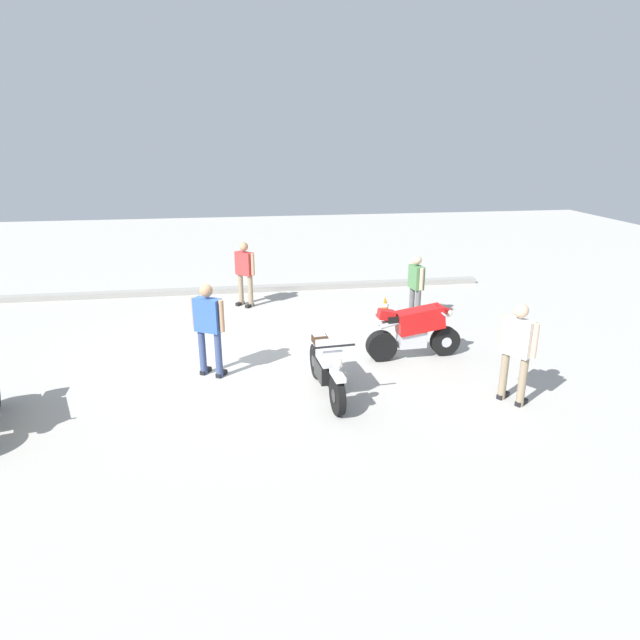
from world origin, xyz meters
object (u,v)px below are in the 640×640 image
Objects in this scene: person_in_green_shirt at (416,284)px; person_in_red_shirt at (245,270)px; person_in_blue_shirt at (208,324)px; motorcycle_silver_cruiser at (326,366)px; traffic_cone at (385,307)px; motorcycle_red_sportbike at (415,330)px; person_in_white_shirt at (517,347)px.

person_in_green_shirt is 0.94× the size of person_in_red_shirt.
person_in_blue_shirt is 5.43m from person_in_green_shirt.
person_in_blue_shirt is 1.05× the size of person_in_red_shirt.
traffic_cone is (2.12, 3.92, -0.26)m from motorcycle_silver_cruiser.
motorcycle_red_sportbike is 2.38m from person_in_white_shirt.
person_in_white_shirt is at bearing 84.31° from person_in_green_shirt.
person_in_red_shirt is 3.18× the size of traffic_cone.
person_in_green_shirt is 4.40m from person_in_red_shirt.
person_in_white_shirt is at bearing -67.66° from motorcycle_red_sportbike.
person_in_white_shirt is at bearing -79.22° from person_in_blue_shirt.
person_in_blue_shirt is 4.42m from person_in_red_shirt.
person_in_blue_shirt is at bearing -145.27° from traffic_cone.
motorcycle_red_sportbike reaches higher than motorcycle_silver_cruiser.
person_in_blue_shirt is at bearing 32.74° from person_in_red_shirt.
person_in_white_shirt is (3.01, -0.79, 0.48)m from motorcycle_silver_cruiser.
person_in_white_shirt is 1.03× the size of person_in_red_shirt.
person_in_blue_shirt is (-4.01, -0.26, 0.43)m from motorcycle_red_sportbike.
motorcycle_silver_cruiser is 3.95× the size of traffic_cone.
traffic_cone is at bearing -31.41° from person_in_green_shirt.
motorcycle_silver_cruiser is at bearing 43.97° from person_in_green_shirt.
person_in_blue_shirt is (-1.99, 1.07, 0.50)m from motorcycle_silver_cruiser.
traffic_cone is (-0.66, 0.28, -0.63)m from person_in_green_shirt.
motorcycle_red_sportbike reaches higher than traffic_cone.
person_in_white_shirt is at bearing -79.27° from traffic_cone.
person_in_red_shirt is (-4.25, 6.22, -0.04)m from person_in_white_shirt.
traffic_cone is at bearing 108.41° from person_in_red_shirt.
person_in_blue_shirt is at bearing -179.02° from motorcycle_red_sportbike.
person_in_green_shirt is (4.78, 2.57, -0.14)m from person_in_blue_shirt.
motorcycle_red_sportbike is at bearing -92.31° from traffic_cone.
person_in_red_shirt is at bearing 92.06° from person_in_white_shirt.
person_in_blue_shirt is at bearing -123.01° from motorcycle_silver_cruiser.
person_in_blue_shirt is 1.02× the size of person_in_white_shirt.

